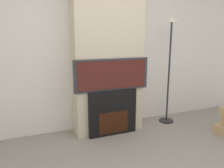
{
  "coord_description": "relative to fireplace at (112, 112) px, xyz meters",
  "views": [
    {
      "loc": [
        -1.21,
        -1.45,
        1.55
      ],
      "look_at": [
        0.0,
        1.6,
        0.82
      ],
      "focal_mm": 35.0,
      "sensor_mm": 36.0,
      "label": 1
    }
  ],
  "objects": [
    {
      "name": "wall_back",
      "position": [
        0.0,
        0.43,
        0.99
      ],
      "size": [
        6.0,
        0.06,
        2.7
      ],
      "color": "silver",
      "rests_on": "ground_plane"
    },
    {
      "name": "chimney_breast",
      "position": [
        0.0,
        0.2,
        0.99
      ],
      "size": [
        1.1,
        0.4,
        2.7
      ],
      "color": "beige",
      "rests_on": "ground_plane"
    },
    {
      "name": "fireplace",
      "position": [
        0.0,
        0.0,
        0.0
      ],
      "size": [
        0.78,
        0.15,
        0.72
      ],
      "color": "black",
      "rests_on": "ground_plane"
    },
    {
      "name": "television",
      "position": [
        0.0,
        -0.0,
        0.61
      ],
      "size": [
        1.19,
        0.07,
        0.49
      ],
      "color": "#2D2D33",
      "rests_on": "fireplace"
    },
    {
      "name": "floor_lamp",
      "position": [
        1.12,
        0.1,
        0.92
      ],
      "size": [
        0.26,
        0.26,
        1.87
      ],
      "color": "#262628",
      "rests_on": "ground_plane"
    }
  ]
}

